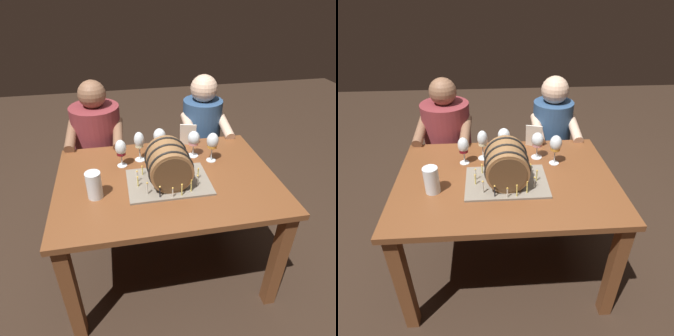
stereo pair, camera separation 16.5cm
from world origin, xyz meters
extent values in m
plane|color=#332319|center=(0.00, 0.00, 0.00)|extent=(8.00, 8.00, 0.00)
cube|color=brown|center=(0.00, 0.00, 0.74)|extent=(1.27, 0.90, 0.03)
cube|color=brown|center=(-0.58, -0.39, 0.36)|extent=(0.07, 0.07, 0.72)
cube|color=brown|center=(0.58, -0.39, 0.36)|extent=(0.07, 0.07, 0.72)
cube|color=brown|center=(-0.58, 0.39, 0.36)|extent=(0.07, 0.07, 0.72)
cube|color=brown|center=(0.58, 0.39, 0.36)|extent=(0.07, 0.07, 0.72)
cube|color=gray|center=(0.00, -0.05, 0.76)|extent=(0.46, 0.32, 0.01)
cylinder|color=olive|center=(0.00, -0.05, 0.88)|extent=(0.23, 0.24, 0.23)
cylinder|color=brown|center=(0.00, -0.17, 0.88)|extent=(0.20, 0.00, 0.20)
cylinder|color=brown|center=(0.00, 0.07, 0.88)|extent=(0.20, 0.00, 0.20)
torus|color=black|center=(0.00, -0.13, 0.88)|extent=(0.25, 0.01, 0.25)
torus|color=black|center=(0.00, -0.05, 0.88)|extent=(0.25, 0.01, 0.25)
torus|color=black|center=(0.00, 0.03, 0.88)|extent=(0.25, 0.01, 0.25)
cylinder|color=#EAD666|center=(0.17, -0.06, 0.80)|extent=(0.01, 0.01, 0.06)
sphere|color=#F9C64C|center=(0.17, -0.06, 0.83)|extent=(0.01, 0.01, 0.01)
cylinder|color=#EAD666|center=(0.15, 0.02, 0.79)|extent=(0.01, 0.01, 0.05)
sphere|color=#F9C64C|center=(0.15, 0.02, 0.82)|extent=(0.01, 0.01, 0.01)
cylinder|color=#D64C47|center=(0.11, 0.06, 0.79)|extent=(0.01, 0.01, 0.06)
sphere|color=#F9C64C|center=(0.11, 0.06, 0.83)|extent=(0.01, 0.01, 0.01)
cylinder|color=#D64C47|center=(0.06, 0.09, 0.80)|extent=(0.01, 0.01, 0.06)
sphere|color=#F9C64C|center=(0.06, 0.09, 0.83)|extent=(0.01, 0.01, 0.01)
cylinder|color=silver|center=(-0.03, 0.09, 0.79)|extent=(0.01, 0.01, 0.06)
sphere|color=#F9C64C|center=(-0.03, 0.09, 0.83)|extent=(0.01, 0.01, 0.01)
cylinder|color=black|center=(-0.08, 0.08, 0.79)|extent=(0.01, 0.01, 0.06)
sphere|color=#F9C64C|center=(-0.08, 0.08, 0.83)|extent=(0.01, 0.01, 0.01)
cylinder|color=#EAD666|center=(-0.14, 0.04, 0.79)|extent=(0.01, 0.01, 0.05)
sphere|color=#F9C64C|center=(-0.14, 0.04, 0.82)|extent=(0.01, 0.01, 0.01)
cylinder|color=silver|center=(-0.17, -0.02, 0.80)|extent=(0.01, 0.01, 0.06)
sphere|color=#F9C64C|center=(-0.17, -0.02, 0.83)|extent=(0.01, 0.01, 0.01)
cylinder|color=#EAD666|center=(-0.17, -0.07, 0.79)|extent=(0.01, 0.01, 0.05)
sphere|color=#F9C64C|center=(-0.17, -0.07, 0.83)|extent=(0.01, 0.01, 0.01)
cylinder|color=silver|center=(-0.13, -0.15, 0.80)|extent=(0.01, 0.01, 0.07)
sphere|color=#F9C64C|center=(-0.13, -0.15, 0.84)|extent=(0.01, 0.01, 0.01)
cylinder|color=black|center=(-0.07, -0.19, 0.80)|extent=(0.01, 0.01, 0.06)
sphere|color=#F9C64C|center=(-0.07, -0.19, 0.83)|extent=(0.01, 0.01, 0.01)
cylinder|color=silver|center=(-0.01, -0.20, 0.79)|extent=(0.01, 0.01, 0.05)
sphere|color=#F9C64C|center=(-0.01, -0.20, 0.82)|extent=(0.01, 0.01, 0.01)
cylinder|color=#EAD666|center=(0.04, -0.19, 0.80)|extent=(0.01, 0.01, 0.06)
sphere|color=#F9C64C|center=(0.04, -0.19, 0.83)|extent=(0.01, 0.01, 0.01)
cylinder|color=#EAD666|center=(0.10, -0.17, 0.80)|extent=(0.01, 0.01, 0.07)
sphere|color=#F9C64C|center=(0.10, -0.17, 0.84)|extent=(0.01, 0.01, 0.01)
cylinder|color=silver|center=(0.15, -0.12, 0.80)|extent=(0.01, 0.01, 0.06)
sphere|color=#F9C64C|center=(0.15, -0.12, 0.83)|extent=(0.01, 0.01, 0.01)
cylinder|color=white|center=(0.01, 0.30, 0.76)|extent=(0.06, 0.06, 0.00)
cylinder|color=white|center=(0.01, 0.30, 0.80)|extent=(0.01, 0.01, 0.08)
ellipsoid|color=white|center=(0.01, 0.30, 0.88)|extent=(0.08, 0.08, 0.10)
cylinder|color=white|center=(0.31, 0.14, 0.76)|extent=(0.06, 0.06, 0.00)
cylinder|color=white|center=(0.31, 0.14, 0.80)|extent=(0.01, 0.01, 0.09)
ellipsoid|color=white|center=(0.31, 0.14, 0.90)|extent=(0.07, 0.07, 0.10)
cylinder|color=#C6842D|center=(0.31, 0.14, 0.87)|extent=(0.06, 0.06, 0.04)
cylinder|color=white|center=(-0.25, 0.18, 0.76)|extent=(0.06, 0.06, 0.00)
cylinder|color=white|center=(-0.25, 0.18, 0.79)|extent=(0.01, 0.01, 0.07)
ellipsoid|color=white|center=(-0.25, 0.18, 0.88)|extent=(0.07, 0.07, 0.10)
cylinder|color=maroon|center=(-0.25, 0.18, 0.86)|extent=(0.06, 0.06, 0.04)
cylinder|color=white|center=(-0.13, 0.23, 0.76)|extent=(0.07, 0.07, 0.00)
cylinder|color=white|center=(-0.13, 0.23, 0.80)|extent=(0.01, 0.01, 0.09)
ellipsoid|color=white|center=(-0.13, 0.23, 0.90)|extent=(0.06, 0.06, 0.10)
cylinder|color=beige|center=(-0.13, 0.23, 0.87)|extent=(0.05, 0.05, 0.04)
cylinder|color=white|center=(0.21, 0.22, 0.76)|extent=(0.07, 0.07, 0.00)
cylinder|color=white|center=(0.21, 0.22, 0.80)|extent=(0.01, 0.01, 0.08)
ellipsoid|color=white|center=(0.21, 0.22, 0.88)|extent=(0.08, 0.08, 0.09)
cylinder|color=pink|center=(0.21, 0.22, 0.86)|extent=(0.06, 0.06, 0.04)
cylinder|color=white|center=(-0.40, -0.10, 0.83)|extent=(0.08, 0.08, 0.15)
cylinder|color=#C6842D|center=(-0.40, -0.10, 0.80)|extent=(0.07, 0.07, 0.10)
cylinder|color=white|center=(-0.40, -0.10, 0.86)|extent=(0.07, 0.07, 0.01)
cube|color=silver|center=(0.22, 0.37, 0.83)|extent=(0.11, 0.06, 0.16)
cube|color=#4C1B1E|center=(-0.41, 0.68, 0.23)|extent=(0.34, 0.32, 0.45)
cylinder|color=maroon|center=(-0.41, 0.68, 0.71)|extent=(0.38, 0.38, 0.51)
sphere|color=brown|center=(-0.41, 0.68, 1.05)|extent=(0.20, 0.20, 0.20)
cylinder|color=brown|center=(-0.25, 0.53, 0.81)|extent=(0.09, 0.31, 0.14)
cylinder|color=brown|center=(-0.57, 0.55, 0.81)|extent=(0.09, 0.31, 0.14)
cube|color=#1B2D46|center=(0.41, 0.68, 0.23)|extent=(0.34, 0.32, 0.45)
cylinder|color=#2D4C75|center=(0.41, 0.68, 0.70)|extent=(0.30, 0.30, 0.50)
sphere|color=beige|center=(0.41, 0.68, 1.05)|extent=(0.20, 0.20, 0.20)
cylinder|color=beige|center=(0.54, 0.54, 0.80)|extent=(0.07, 0.31, 0.14)
cylinder|color=beige|center=(0.27, 0.54, 0.80)|extent=(0.07, 0.31, 0.14)
camera|label=1|loc=(-0.26, -1.42, 1.74)|focal=32.14mm
camera|label=2|loc=(-0.10, -1.44, 1.74)|focal=32.14mm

